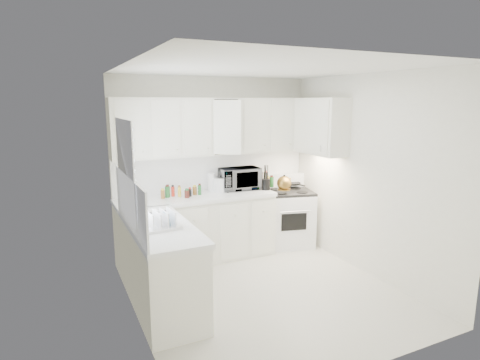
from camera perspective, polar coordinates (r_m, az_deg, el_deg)
floor at (r=4.99m, az=3.58°, el=-15.69°), size 3.20×3.20×0.00m
ceiling at (r=4.47m, az=4.00°, el=15.62°), size 3.20×3.20×0.00m
wall_back at (r=5.98m, az=-3.70°, el=1.98°), size 3.00×0.00×3.00m
wall_front at (r=3.29m, az=17.52°, el=-6.14°), size 3.00×0.00×3.00m
wall_left at (r=4.06m, az=-15.10°, el=-2.79°), size 0.00×3.20×3.20m
wall_right at (r=5.43m, az=17.74°, el=0.54°), size 0.00×3.20×3.20m
window_blinds at (r=4.35m, az=-15.85°, el=1.46°), size 0.06×0.96×1.06m
lower_cabinets_back at (r=5.77m, az=-6.11°, el=-7.09°), size 2.22×0.60×0.90m
lower_cabinets_left at (r=4.57m, az=-11.24°, el=-12.28°), size 0.60×1.60×0.90m
countertop_back at (r=5.63m, az=-6.18°, el=-2.53°), size 2.24×0.64×0.05m
countertop_left at (r=4.41m, az=-11.34°, el=-6.58°), size 0.64×1.62×0.05m
backsplash_back at (r=5.98m, az=-3.66°, el=1.25°), size 2.98×0.02×0.55m
backsplash_left at (r=4.27m, az=-15.41°, el=-3.16°), size 0.02×1.60×0.55m
upper_cabinets_back at (r=5.80m, az=-3.12°, el=3.70°), size 3.00×0.33×0.80m
upper_cabinets_right at (r=5.92m, az=11.28°, el=3.65°), size 0.33×0.90×0.80m
sink at (r=4.69m, az=-12.46°, el=-3.68°), size 0.42×0.38×0.30m
stove at (r=6.34m, az=6.85°, el=-4.36°), size 0.86×0.76×1.12m
tea_kettle at (r=6.00m, az=6.32°, el=-0.31°), size 0.31×0.28×0.25m
frying_pan at (r=6.48m, az=7.53°, el=-0.40°), size 0.31×0.45×0.04m
microwave at (r=6.00m, az=-0.21°, el=0.58°), size 0.61×0.35×0.40m
rice_cooker at (r=5.87m, az=-2.69°, el=-0.47°), size 0.27×0.27×0.24m
paper_towel at (r=5.88m, az=-4.08°, el=-0.31°), size 0.12×0.12×0.27m
utensil_crock at (r=5.96m, az=3.75°, el=0.43°), size 0.13×0.13×0.39m
dish_rack at (r=4.24m, az=-11.40°, el=-5.41°), size 0.41×0.32×0.22m
spice_left_0 at (r=5.61m, az=-11.08°, el=-1.79°), size 0.06×0.06×0.13m
spice_left_1 at (r=5.54m, az=-10.10°, el=-1.91°), size 0.06×0.06×0.13m
spice_left_2 at (r=5.64m, az=-9.61°, el=-1.65°), size 0.06×0.06×0.13m
spice_left_3 at (r=5.58m, az=-8.61°, el=-1.77°), size 0.06×0.06×0.13m
spice_left_4 at (r=5.68m, az=-8.15°, el=-1.52°), size 0.06×0.06×0.13m
spice_left_5 at (r=5.62m, az=-7.15°, el=-1.63°), size 0.06×0.06×0.13m
spice_left_6 at (r=5.73m, az=-6.72°, el=-1.38°), size 0.06×0.06×0.13m
spice_left_7 at (r=5.67m, az=-5.71°, el=-1.49°), size 0.06×0.06×0.13m
sauce_right_0 at (r=6.13m, az=1.85°, el=-0.19°), size 0.06×0.06×0.19m
sauce_right_1 at (r=6.11m, az=2.57°, el=-0.25°), size 0.06×0.06×0.19m
sauce_right_2 at (r=6.18m, az=2.76°, el=-0.10°), size 0.06×0.06×0.19m
sauce_right_3 at (r=6.16m, az=3.47°, el=-0.16°), size 0.06×0.06×0.19m
sauce_right_4 at (r=6.23m, az=3.65°, el=-0.02°), size 0.06×0.06×0.19m
sauce_right_5 at (r=6.21m, az=4.36°, el=-0.07°), size 0.06×0.06×0.19m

